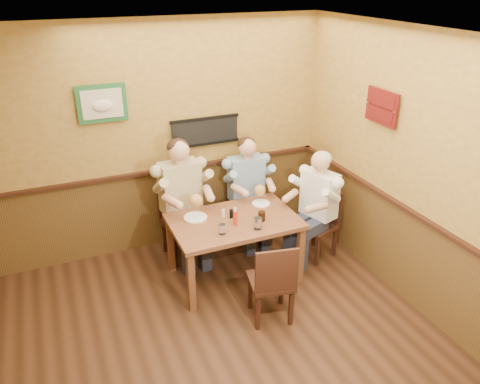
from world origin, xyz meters
The scene contains 17 objects.
room centered at (0.14, 0.17, 1.69)m, with size 5.02×5.03×2.81m.
dining_table centered at (0.93, 1.42, 0.66)m, with size 1.40×0.90×0.75m.
chair_back_left centered at (0.52, 2.09, 0.48)m, with size 0.44×0.44×0.96m, color #3A1E12, non-canonical shape.
chair_back_right centered at (1.40, 2.16, 0.44)m, with size 0.41×0.41×0.89m, color #3A1E12, non-canonical shape.
chair_right_end centered at (2.03, 1.43, 0.44)m, with size 0.40×0.40×0.87m, color #3A1E12, non-canonical shape.
chair_near_side centered at (1.00, 0.63, 0.45)m, with size 0.42×0.42×0.91m, color #3A1E12, non-canonical shape.
diner_tan_shirt centered at (0.52, 2.09, 0.69)m, with size 0.63×0.63×1.37m, color #CDBA8C, non-canonical shape.
diner_blue_polo centered at (1.40, 2.16, 0.63)m, with size 0.59×0.59×1.27m, color #7C9ABB, non-canonical shape.
diner_white_elder centered at (2.03, 1.43, 0.62)m, with size 0.57×0.57×1.24m, color white, non-canonical shape.
water_glass_left centered at (0.70, 1.18, 0.81)m, with size 0.07×0.07×0.11m, color white.
water_glass_mid centered at (1.09, 1.13, 0.82)m, with size 0.09×0.09×0.13m, color white.
cola_tumbler centered at (1.20, 1.28, 0.80)m, with size 0.08×0.08×0.11m, color black.
hot_sauce_bottle centered at (0.90, 1.30, 0.84)m, with size 0.05×0.05×0.19m, color red.
salt_shaker centered at (0.85, 1.53, 0.79)m, with size 0.04×0.04×0.09m, color white.
pepper_shaker centered at (0.92, 1.47, 0.80)m, with size 0.04×0.04×0.10m, color black.
plate_far_left centered at (0.55, 1.62, 0.76)m, with size 0.26×0.26×0.02m, color white.
plate_far_right centered at (1.37, 1.65, 0.76)m, with size 0.21×0.21×0.01m, color white.
Camera 1 is at (-0.79, -2.77, 3.25)m, focal length 35.00 mm.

